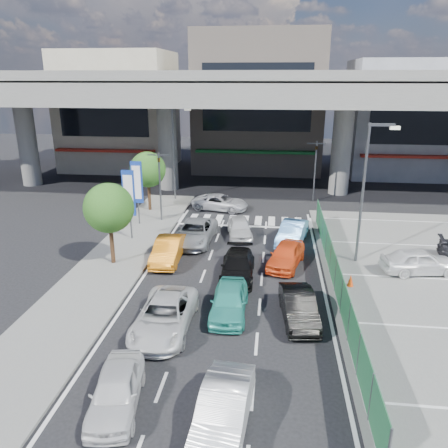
# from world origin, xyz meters

# --- Properties ---
(ground) EXTENTS (120.00, 120.00, 0.00)m
(ground) POSITION_xyz_m (0.00, 0.00, 0.00)
(ground) COLOR black
(ground) RESTS_ON ground
(sidewalk_left) EXTENTS (4.00, 30.00, 0.12)m
(sidewalk_left) POSITION_xyz_m (-7.00, 4.00, 0.06)
(sidewalk_left) COLOR slate
(sidewalk_left) RESTS_ON ground
(fence_run) EXTENTS (0.16, 22.00, 1.80)m
(fence_run) POSITION_xyz_m (5.30, 1.00, 0.90)
(fence_run) COLOR #206038
(fence_run) RESTS_ON ground
(expressway) EXTENTS (64.00, 14.00, 10.75)m
(expressway) POSITION_xyz_m (0.00, 22.00, 8.76)
(expressway) COLOR slate
(expressway) RESTS_ON ground
(building_west) EXTENTS (12.00, 10.90, 13.00)m
(building_west) POSITION_xyz_m (-16.00, 31.97, 6.49)
(building_west) COLOR #9E967F
(building_west) RESTS_ON ground
(building_center) EXTENTS (14.00, 10.90, 15.00)m
(building_center) POSITION_xyz_m (0.00, 32.97, 7.49)
(building_center) COLOR gray
(building_center) RESTS_ON ground
(building_east) EXTENTS (12.00, 10.90, 12.00)m
(building_east) POSITION_xyz_m (16.00, 31.97, 5.99)
(building_east) COLOR gray
(building_east) RESTS_ON ground
(traffic_light_left) EXTENTS (1.60, 1.24, 5.20)m
(traffic_light_left) POSITION_xyz_m (-6.20, 12.00, 3.94)
(traffic_light_left) COLOR #595B60
(traffic_light_left) RESTS_ON ground
(traffic_light_right) EXTENTS (1.60, 1.24, 5.20)m
(traffic_light_right) POSITION_xyz_m (5.50, 19.00, 3.94)
(traffic_light_right) COLOR #595B60
(traffic_light_right) RESTS_ON ground
(street_lamp_right) EXTENTS (1.65, 0.22, 8.00)m
(street_lamp_right) POSITION_xyz_m (7.17, 6.00, 4.77)
(street_lamp_right) COLOR #595B60
(street_lamp_right) RESTS_ON ground
(street_lamp_left) EXTENTS (1.65, 0.22, 8.00)m
(street_lamp_left) POSITION_xyz_m (-6.33, 18.00, 4.77)
(street_lamp_left) COLOR #595B60
(street_lamp_left) RESTS_ON ground
(signboard_near) EXTENTS (0.80, 0.14, 4.70)m
(signboard_near) POSITION_xyz_m (-7.20, 7.99, 3.06)
(signboard_near) COLOR #595B60
(signboard_near) RESTS_ON ground
(signboard_far) EXTENTS (0.80, 0.14, 4.70)m
(signboard_far) POSITION_xyz_m (-7.60, 10.99, 3.06)
(signboard_far) COLOR #595B60
(signboard_far) RESTS_ON ground
(tree_near) EXTENTS (2.80, 2.80, 4.80)m
(tree_near) POSITION_xyz_m (-7.00, 4.00, 3.39)
(tree_near) COLOR #382314
(tree_near) RESTS_ON ground
(tree_far) EXTENTS (2.80, 2.80, 4.80)m
(tree_far) POSITION_xyz_m (-7.80, 14.50, 3.39)
(tree_far) COLOR #382314
(tree_far) RESTS_ON ground
(van_white_back_left) EXTENTS (2.08, 3.98, 1.29)m
(van_white_back_left) POSITION_xyz_m (-2.79, -7.10, 0.65)
(van_white_back_left) COLOR silver
(van_white_back_left) RESTS_ON ground
(hatch_white_back_mid) EXTENTS (1.77, 4.29, 1.38)m
(hatch_white_back_mid) POSITION_xyz_m (0.78, -7.68, 0.69)
(hatch_white_back_mid) COLOR white
(hatch_white_back_mid) RESTS_ON ground
(sedan_white_mid_left) EXTENTS (2.27, 4.89, 1.36)m
(sedan_white_mid_left) POSITION_xyz_m (-2.36, -2.41, 0.68)
(sedan_white_mid_left) COLOR silver
(sedan_white_mid_left) RESTS_ON ground
(taxi_teal_mid) EXTENTS (1.64, 3.99, 1.35)m
(taxi_teal_mid) POSITION_xyz_m (0.24, -0.78, 0.68)
(taxi_teal_mid) COLOR teal
(taxi_teal_mid) RESTS_ON ground
(hatch_black_mid_right) EXTENTS (1.81, 4.07, 1.30)m
(hatch_black_mid_right) POSITION_xyz_m (3.35, -0.96, 0.65)
(hatch_black_mid_right) COLOR black
(hatch_black_mid_right) RESTS_ON ground
(taxi_orange_left) EXTENTS (1.59, 4.23, 1.38)m
(taxi_orange_left) POSITION_xyz_m (-3.94, 4.81, 0.69)
(taxi_orange_left) COLOR orange
(taxi_orange_left) RESTS_ON ground
(sedan_black_mid) EXTENTS (1.86, 4.36, 1.25)m
(sedan_black_mid) POSITION_xyz_m (0.29, 3.11, 0.63)
(sedan_black_mid) COLOR black
(sedan_black_mid) RESTS_ON ground
(taxi_orange_right) EXTENTS (2.55, 4.25, 1.35)m
(taxi_orange_right) POSITION_xyz_m (2.90, 4.93, 0.68)
(taxi_orange_right) COLOR #EC4E1B
(taxi_orange_right) RESTS_ON ground
(wagon_silver_front_left) EXTENTS (2.55, 5.08, 1.38)m
(wagon_silver_front_left) POSITION_xyz_m (-2.92, 8.02, 0.69)
(wagon_silver_front_left) COLOR gray
(wagon_silver_front_left) RESTS_ON ground
(sedan_white_front_mid) EXTENTS (2.14, 4.00, 1.29)m
(sedan_white_front_mid) POSITION_xyz_m (-0.12, 9.37, 0.65)
(sedan_white_front_mid) COLOR silver
(sedan_white_front_mid) RESTS_ON ground
(kei_truck_front_right) EXTENTS (2.36, 4.41, 1.38)m
(kei_truck_front_right) POSITION_xyz_m (3.37, 8.69, 0.69)
(kei_truck_front_right) COLOR #6BAFF4
(kei_truck_front_right) RESTS_ON ground
(crossing_wagon_silver) EXTENTS (4.82, 2.94, 1.25)m
(crossing_wagon_silver) POSITION_xyz_m (-2.20, 15.47, 0.62)
(crossing_wagon_silver) COLOR #B3B4BB
(crossing_wagon_silver) RESTS_ON ground
(parked_sedan_white) EXTENTS (4.31, 2.30, 1.40)m
(parked_sedan_white) POSITION_xyz_m (10.11, 4.68, 0.76)
(parked_sedan_white) COLOR silver
(parked_sedan_white) RESTS_ON parking_lot
(traffic_cone) EXTENTS (0.33, 0.33, 0.63)m
(traffic_cone) POSITION_xyz_m (6.17, 2.63, 0.37)
(traffic_cone) COLOR #EA460D
(traffic_cone) RESTS_ON parking_lot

